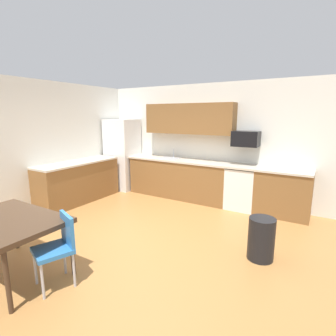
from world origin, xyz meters
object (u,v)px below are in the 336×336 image
at_px(refrigerator, 123,154).
at_px(microwave, 246,139).
at_px(trash_bin, 261,239).
at_px(dining_table, 9,223).
at_px(oven_range, 242,188).
at_px(chair_near_table, 59,244).

height_order(refrigerator, microwave, refrigerator).
bearing_deg(refrigerator, trash_bin, -24.20).
height_order(refrigerator, dining_table, refrigerator).
bearing_deg(refrigerator, dining_table, -68.87).
bearing_deg(oven_range, chair_near_table, -106.64).
distance_m(refrigerator, trash_bin, 4.50).
relative_size(chair_near_table, trash_bin, 1.42).
height_order(oven_range, dining_table, oven_range).
height_order(oven_range, chair_near_table, oven_range).
bearing_deg(dining_table, oven_range, 65.53).
height_order(refrigerator, trash_bin, refrigerator).
distance_m(oven_range, trash_bin, 2.08).
bearing_deg(dining_table, refrigerator, 111.13).
height_order(microwave, dining_table, microwave).
bearing_deg(microwave, refrigerator, -176.83).
relative_size(refrigerator, microwave, 3.47).
distance_m(refrigerator, dining_table, 4.10).
bearing_deg(microwave, dining_table, -113.93).
xyz_separation_m(microwave, trash_bin, (0.81, -2.00, -1.20)).
xyz_separation_m(refrigerator, trash_bin, (4.06, -1.82, -0.64)).
xyz_separation_m(microwave, chair_near_table, (-1.11, -3.80, -0.99)).
bearing_deg(chair_near_table, microwave, 73.77).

